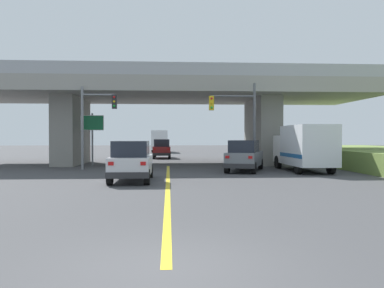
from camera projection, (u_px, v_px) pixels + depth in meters
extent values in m
plane|color=#424244|center=(168.00, 164.00, 32.61)|extent=(160.00, 160.00, 0.00)
cube|color=gray|center=(168.00, 92.00, 32.51)|extent=(33.36, 10.97, 1.11)
cube|color=gray|center=(72.00, 131.00, 32.09)|extent=(1.73, 6.58, 5.45)
cube|color=gray|center=(262.00, 131.00, 33.04)|extent=(1.73, 6.58, 5.45)
cube|color=#9EA0A5|center=(168.00, 69.00, 27.17)|extent=(33.36, 0.20, 0.90)
cube|color=#9EA0A5|center=(168.00, 88.00, 37.82)|extent=(33.36, 0.20, 0.90)
cube|color=yellow|center=(168.00, 184.00, 18.20)|extent=(0.20, 23.62, 0.01)
cube|color=silver|center=(132.00, 165.00, 19.55)|extent=(1.90, 4.41, 0.90)
cube|color=#1E232D|center=(131.00, 149.00, 19.21)|extent=(1.67, 2.43, 0.76)
cube|color=#2D2D30|center=(127.00, 175.00, 17.40)|extent=(1.93, 0.20, 0.28)
cube|color=red|center=(111.00, 164.00, 17.28)|extent=(0.24, 0.06, 0.16)
cube|color=red|center=(143.00, 163.00, 17.37)|extent=(0.24, 0.06, 0.16)
cylinder|color=black|center=(119.00, 171.00, 21.16)|extent=(0.26, 0.72, 0.72)
cylinder|color=black|center=(150.00, 171.00, 21.26)|extent=(0.26, 0.72, 0.72)
cylinder|color=black|center=(110.00, 177.00, 17.85)|extent=(0.26, 0.72, 0.72)
cylinder|color=black|center=(147.00, 177.00, 17.95)|extent=(0.26, 0.72, 0.72)
cube|color=slate|center=(245.00, 159.00, 25.34)|extent=(3.33, 5.08, 0.90)
cube|color=#1E232D|center=(244.00, 146.00, 24.99)|extent=(2.40, 3.00, 0.76)
cube|color=#2D2D30|center=(239.00, 166.00, 23.12)|extent=(1.82, 0.82, 0.28)
cube|color=red|center=(227.00, 157.00, 23.24)|extent=(0.25, 0.14, 0.16)
cube|color=red|center=(250.00, 157.00, 22.85)|extent=(0.25, 0.14, 0.16)
cylinder|color=black|center=(237.00, 164.00, 27.33)|extent=(0.49, 0.77, 0.72)
cylinder|color=black|center=(261.00, 164.00, 26.87)|extent=(0.49, 0.77, 0.72)
cylinder|color=black|center=(227.00, 167.00, 23.83)|extent=(0.49, 0.77, 0.72)
cylinder|color=black|center=(254.00, 168.00, 23.37)|extent=(0.49, 0.77, 0.72)
cube|color=silver|center=(292.00, 149.00, 27.71)|extent=(2.20, 2.00, 1.90)
cube|color=silver|center=(308.00, 145.00, 24.47)|extent=(2.31, 4.48, 2.51)
cube|color=#195999|center=(308.00, 155.00, 24.48)|extent=(2.33, 4.39, 0.24)
cylinder|color=black|center=(278.00, 162.00, 27.66)|extent=(0.30, 0.90, 0.90)
cylinder|color=black|center=(306.00, 162.00, 27.78)|extent=(0.30, 0.90, 0.90)
cylinder|color=black|center=(298.00, 167.00, 23.31)|extent=(0.30, 0.90, 0.90)
cylinder|color=black|center=(331.00, 166.00, 23.43)|extent=(0.30, 0.90, 0.90)
cube|color=maroon|center=(162.00, 151.00, 41.63)|extent=(1.81, 4.56, 0.90)
cube|color=#1E232D|center=(162.00, 143.00, 41.28)|extent=(1.59, 2.51, 0.76)
cube|color=#2D2D30|center=(162.00, 154.00, 39.41)|extent=(1.85, 0.20, 0.28)
cube|color=red|center=(155.00, 149.00, 39.29)|extent=(0.24, 0.06, 0.16)
cube|color=red|center=(168.00, 149.00, 39.37)|extent=(0.24, 0.06, 0.16)
cylinder|color=black|center=(155.00, 154.00, 43.32)|extent=(0.26, 0.72, 0.72)
cylinder|color=black|center=(169.00, 154.00, 43.41)|extent=(0.26, 0.72, 0.72)
cylinder|color=black|center=(154.00, 156.00, 39.86)|extent=(0.26, 0.72, 0.72)
cylinder|color=black|center=(169.00, 155.00, 39.96)|extent=(0.26, 0.72, 0.72)
cylinder|color=#56595E|center=(254.00, 127.00, 26.30)|extent=(0.18, 0.18, 5.86)
cylinder|color=#56595E|center=(233.00, 96.00, 26.18)|extent=(2.92, 0.12, 0.12)
cube|color=gold|center=(211.00, 103.00, 26.10)|extent=(0.32, 0.26, 0.96)
sphere|color=red|center=(212.00, 98.00, 25.95)|extent=(0.16, 0.16, 0.16)
sphere|color=gold|center=(212.00, 103.00, 25.95)|extent=(0.16, 0.16, 0.16)
sphere|color=green|center=(212.00, 107.00, 25.96)|extent=(0.16, 0.16, 0.16)
cylinder|color=slate|center=(82.00, 128.00, 26.46)|extent=(0.18, 0.18, 5.67)
cylinder|color=slate|center=(98.00, 95.00, 26.49)|extent=(2.17, 0.12, 0.12)
cube|color=#232326|center=(114.00, 102.00, 26.56)|extent=(0.32, 0.26, 0.96)
sphere|color=red|center=(114.00, 97.00, 26.41)|extent=(0.16, 0.16, 0.16)
sphere|color=gold|center=(114.00, 102.00, 26.41)|extent=(0.16, 0.16, 0.16)
sphere|color=green|center=(114.00, 106.00, 26.42)|extent=(0.16, 0.16, 0.16)
cylinder|color=slate|center=(92.00, 139.00, 30.58)|extent=(0.14, 0.14, 4.10)
cube|color=#197242|center=(92.00, 123.00, 30.50)|extent=(1.71, 0.08, 1.10)
cube|color=white|center=(92.00, 123.00, 30.49)|extent=(1.79, 0.04, 1.18)
cube|color=red|center=(160.00, 143.00, 61.29)|extent=(2.20, 2.00, 1.90)
cube|color=silver|center=(160.00, 140.00, 57.62)|extent=(2.31, 5.35, 2.77)
cube|color=#197F4C|center=(160.00, 145.00, 57.63)|extent=(2.33, 5.25, 0.24)
cylinder|color=black|center=(154.00, 149.00, 61.25)|extent=(0.30, 0.90, 0.90)
cylinder|color=black|center=(167.00, 149.00, 61.37)|extent=(0.30, 0.90, 0.90)
cylinder|color=black|center=(153.00, 150.00, 56.24)|extent=(0.30, 0.90, 0.90)
cylinder|color=black|center=(166.00, 150.00, 56.36)|extent=(0.30, 0.90, 0.90)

